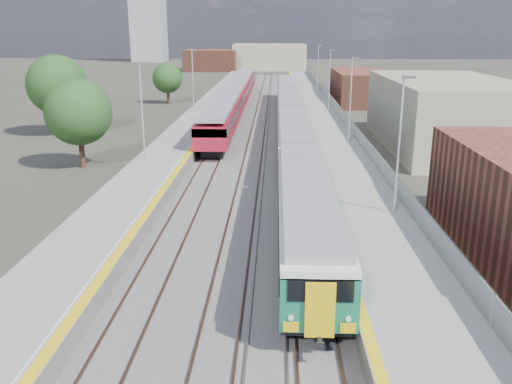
{
  "coord_description": "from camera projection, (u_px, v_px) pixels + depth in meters",
  "views": [
    {
      "loc": [
        -0.01,
        -6.79,
        10.76
      ],
      "look_at": [
        -1.07,
        21.75,
        2.2
      ],
      "focal_mm": 38.0,
      "sensor_mm": 36.0,
      "label": 1
    }
  ],
  "objects": [
    {
      "name": "red_train",
      "position": [
        236.0,
        96.0,
        72.99
      ],
      "size": [
        2.93,
        59.37,
        3.7
      ],
      "color": "black",
      "rests_on": "ground"
    },
    {
      "name": "tree_a",
      "position": [
        78.0,
        112.0,
        42.9
      ],
      "size": [
        5.28,
        5.28,
        7.15
      ],
      "color": "#382619",
      "rests_on": "ground"
    },
    {
      "name": "platform_left",
      "position": [
        194.0,
        126.0,
        60.0
      ],
      "size": [
        4.3,
        155.0,
        8.52
      ],
      "color": "slate",
      "rests_on": "ground"
    },
    {
      "name": "tracks",
      "position": [
        261.0,
        128.0,
        61.47
      ],
      "size": [
        8.96,
        160.0,
        0.17
      ],
      "color": "#4C3323",
      "rests_on": "ground"
    },
    {
      "name": "ground",
      "position": [
        276.0,
        136.0,
        57.45
      ],
      "size": [
        320.0,
        320.0,
        0.0
      ],
      "primitive_type": "plane",
      "color": "#47443A",
      "rests_on": "ground"
    },
    {
      "name": "ballast_bed",
      "position": [
        256.0,
        131.0,
        59.91
      ],
      "size": [
        10.5,
        155.0,
        0.06
      ],
      "primitive_type": "cube",
      "color": "#565451",
      "rests_on": "ground"
    },
    {
      "name": "tree_c",
      "position": [
        167.0,
        78.0,
        81.42
      ],
      "size": [
        4.43,
        4.43,
        6.01
      ],
      "color": "#382619",
      "rests_on": "ground"
    },
    {
      "name": "tree_b",
      "position": [
        57.0,
        85.0,
        56.3
      ],
      "size": [
        6.19,
        6.19,
        8.39
      ],
      "color": "#382619",
      "rests_on": "ground"
    },
    {
      "name": "buildings",
      "position": [
        207.0,
        30.0,
        139.83
      ],
      "size": [
        72.0,
        185.5,
        40.0
      ],
      "color": "brown",
      "rests_on": "ground"
    },
    {
      "name": "platform_right",
      "position": [
        324.0,
        127.0,
        59.49
      ],
      "size": [
        4.7,
        155.0,
        8.52
      ],
      "color": "slate",
      "rests_on": "ground"
    },
    {
      "name": "tree_d",
      "position": [
        436.0,
        85.0,
        75.28
      ],
      "size": [
        3.99,
        3.99,
        5.41
      ],
      "color": "#382619",
      "rests_on": "ground"
    },
    {
      "name": "green_train",
      "position": [
        291.0,
        120.0,
        54.1
      ],
      "size": [
        2.72,
        75.91,
        3.0
      ],
      "color": "black",
      "rests_on": "ground"
    }
  ]
}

